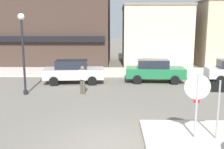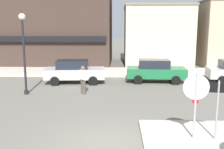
% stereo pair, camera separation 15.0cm
% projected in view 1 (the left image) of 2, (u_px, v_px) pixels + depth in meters
% --- Properties ---
extents(ground_plane, '(160.00, 160.00, 0.00)m').
position_uv_depth(ground_plane, '(110.00, 145.00, 8.48)').
color(ground_plane, '#6B665B').
extents(kerb_far, '(80.00, 4.00, 0.15)m').
position_uv_depth(kerb_far, '(114.00, 72.00, 21.77)').
color(kerb_far, beige).
rests_on(kerb_far, ground).
extents(stop_sign, '(0.82, 0.12, 2.30)m').
position_uv_depth(stop_sign, '(197.00, 98.00, 8.45)').
color(stop_sign, '#9E9EA3').
rests_on(stop_sign, ground).
extents(one_way_sign, '(0.60, 0.09, 2.10)m').
position_uv_depth(one_way_sign, '(219.00, 104.00, 8.41)').
color(one_way_sign, '#9E9EA3').
rests_on(one_way_sign, ground).
extents(lamp_post, '(0.36, 0.36, 4.54)m').
position_uv_depth(lamp_post, '(23.00, 42.00, 14.28)').
color(lamp_post, black).
rests_on(lamp_post, ground).
extents(parked_car_nearest, '(4.11, 2.10, 1.56)m').
position_uv_depth(parked_car_nearest, '(73.00, 71.00, 17.72)').
color(parked_car_nearest, '#B7B7BC').
rests_on(parked_car_nearest, ground).
extents(parked_car_second, '(4.07, 2.00, 1.56)m').
position_uv_depth(parked_car_second, '(154.00, 70.00, 18.09)').
color(parked_car_second, '#1E6B3D').
rests_on(parked_car_second, ground).
extents(pedestrian_crossing_near, '(0.47, 0.43, 1.61)m').
position_uv_depth(pedestrian_crossing_near, '(83.00, 79.00, 14.75)').
color(pedestrian_crossing_near, '#4C473D').
rests_on(pedestrian_crossing_near, ground).
extents(building_corner_shop, '(11.07, 7.92, 8.11)m').
position_uv_depth(building_corner_shop, '(57.00, 24.00, 26.78)').
color(building_corner_shop, '#3D2D26').
rests_on(building_corner_shop, ground).
extents(building_storefront_left_near, '(6.46, 8.07, 5.86)m').
position_uv_depth(building_storefront_left_near, '(153.00, 35.00, 27.35)').
color(building_storefront_left_near, beige).
rests_on(building_storefront_left_near, ground).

